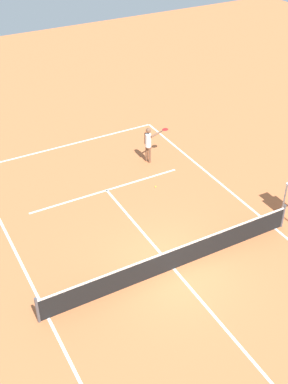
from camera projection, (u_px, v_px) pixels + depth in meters
ground_plane at (174, 269)px, 17.89m from camera, size 60.00×60.00×0.00m
court_lines at (174, 269)px, 17.89m from camera, size 9.68×20.91×0.01m
tennis_net at (174, 258)px, 17.60m from camera, size 10.28×0.10×1.07m
player_serving at (149, 142)px, 23.42m from camera, size 1.35×0.55×1.83m
tennis_ball at (156, 187)px, 22.18m from camera, size 0.07×0.07×0.07m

